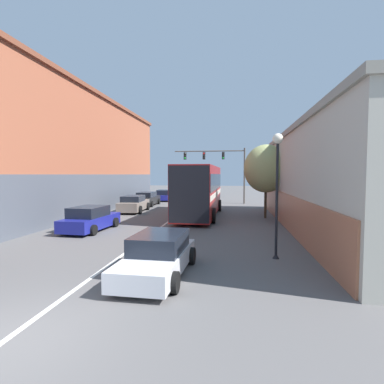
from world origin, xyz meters
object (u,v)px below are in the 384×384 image
(parked_car_left_far, at_px, (134,204))
(parked_car_left_distant, at_px, (164,195))
(traffic_signal_gantry, at_px, (220,162))
(bus, at_px, (200,189))
(street_tree_near, at_px, (266,169))
(parked_car_left_mid, at_px, (90,219))
(street_lamp, at_px, (277,176))
(parked_car_left_near, at_px, (147,199))
(hatchback_foreground, at_px, (158,255))

(parked_car_left_far, relative_size, parked_car_left_distant, 0.99)
(parked_car_left_distant, bearing_deg, traffic_signal_gantry, -116.37)
(bus, bearing_deg, street_tree_near, -92.48)
(parked_car_left_mid, relative_size, parked_car_left_far, 0.93)
(bus, distance_m, parked_car_left_distant, 14.40)
(parked_car_left_far, bearing_deg, traffic_signal_gantry, -42.38)
(bus, xyz_separation_m, parked_car_left_mid, (-5.53, -6.69, -1.47))
(bus, height_order, parked_car_left_distant, bus)
(traffic_signal_gantry, relative_size, street_lamp, 1.66)
(street_lamp, bearing_deg, parked_car_left_far, 127.77)
(bus, relative_size, traffic_signal_gantry, 1.35)
(traffic_signal_gantry, xyz_separation_m, street_lamp, (3.08, -21.63, -1.38))
(bus, height_order, parked_car_left_mid, bus)
(parked_car_left_near, height_order, parked_car_left_mid, parked_car_left_near)
(parked_car_left_near, bearing_deg, street_lamp, -150.49)
(parked_car_left_distant, height_order, street_tree_near, street_tree_near)
(street_lamp, bearing_deg, parked_car_left_distant, 112.50)
(parked_car_left_mid, relative_size, parked_car_left_distant, 0.92)
(bus, relative_size, street_lamp, 2.23)
(hatchback_foreground, bearing_deg, bus, 2.81)
(parked_car_left_mid, bearing_deg, street_lamp, -111.31)
(street_lamp, bearing_deg, hatchback_foreground, -149.21)
(parked_car_left_near, distance_m, parked_car_left_far, 5.21)
(parked_car_left_mid, relative_size, street_tree_near, 0.80)
(parked_car_left_mid, xyz_separation_m, street_tree_near, (10.40, 6.41, 2.97))
(parked_car_left_distant, xyz_separation_m, street_tree_near, (10.72, -13.35, 2.99))
(parked_car_left_distant, bearing_deg, street_tree_near, -147.55)
(parked_car_left_distant, bearing_deg, hatchback_foreground, -173.53)
(parked_car_left_near, bearing_deg, parked_car_left_mid, -177.34)
(parked_car_left_far, distance_m, street_lamp, 16.58)
(parked_car_left_mid, bearing_deg, hatchback_foreground, -136.79)
(traffic_signal_gantry, bearing_deg, street_tree_near, -70.69)
(hatchback_foreground, bearing_deg, parked_car_left_near, 19.40)
(parked_car_left_distant, relative_size, traffic_signal_gantry, 0.60)
(parked_car_left_mid, height_order, parked_car_left_far, parked_car_left_far)
(parked_car_left_mid, height_order, traffic_signal_gantry, traffic_signal_gantry)
(traffic_signal_gantry, distance_m, street_lamp, 21.89)
(parked_car_left_far, height_order, street_tree_near, street_tree_near)
(street_tree_near, bearing_deg, bus, 176.72)
(parked_car_left_mid, distance_m, parked_car_left_distant, 19.77)
(hatchback_foreground, distance_m, traffic_signal_gantry, 24.34)
(bus, distance_m, parked_car_left_near, 9.54)
(parked_car_left_near, xyz_separation_m, parked_car_left_far, (0.35, -5.20, 0.01))
(bus, relative_size, parked_car_left_near, 2.24)
(parked_car_left_mid, xyz_separation_m, street_lamp, (9.69, -4.39, 2.50))
(parked_car_left_near, xyz_separation_m, parked_car_left_mid, (0.70, -13.77, -0.02))
(hatchback_foreground, height_order, parked_car_left_near, parked_car_left_near)
(parked_car_left_far, bearing_deg, parked_car_left_near, 0.23)
(parked_car_left_near, relative_size, street_tree_near, 0.88)
(parked_car_left_far, relative_size, street_tree_near, 0.86)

